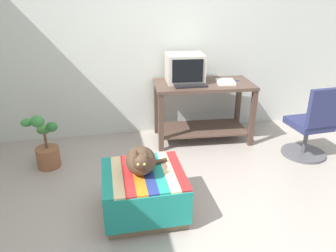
% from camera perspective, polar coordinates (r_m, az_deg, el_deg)
% --- Properties ---
extents(ground_plane, '(14.00, 14.00, 0.00)m').
position_cam_1_polar(ground_plane, '(2.98, 4.63, -16.14)').
color(ground_plane, '#9E9389').
extents(back_wall, '(8.00, 0.10, 2.60)m').
position_cam_1_polar(back_wall, '(4.35, -2.31, 15.43)').
color(back_wall, silver).
rests_on(back_wall, ground_plane).
extents(desk, '(1.28, 0.71, 0.78)m').
position_cam_1_polar(desk, '(4.22, 6.17, 4.28)').
color(desk, '#4C382D').
rests_on(desk, ground_plane).
extents(tv_monitor, '(0.48, 0.42, 0.36)m').
position_cam_1_polar(tv_monitor, '(4.14, 2.99, 10.12)').
color(tv_monitor, '#BCB7A8').
rests_on(tv_monitor, desk).
extents(keyboard, '(0.40, 0.15, 0.02)m').
position_cam_1_polar(keyboard, '(3.97, 4.03, 7.12)').
color(keyboard, black).
rests_on(keyboard, desk).
extents(book, '(0.26, 0.29, 0.03)m').
position_cam_1_polar(book, '(4.17, 10.13, 7.67)').
color(book, white).
rests_on(book, desk).
extents(ottoman_with_blanket, '(0.71, 0.69, 0.41)m').
position_cam_1_polar(ottoman_with_blanket, '(2.95, -4.29, -11.63)').
color(ottoman_with_blanket, '#7A664C').
rests_on(ottoman_with_blanket, ground_plane).
extents(cat, '(0.40, 0.39, 0.29)m').
position_cam_1_polar(cat, '(2.78, -4.78, -6.08)').
color(cat, '#473323').
rests_on(cat, ottoman_with_blanket).
extents(potted_plant, '(0.37, 0.33, 0.66)m').
position_cam_1_polar(potted_plant, '(3.86, -20.77, -3.49)').
color(potted_plant, brown).
rests_on(potted_plant, ground_plane).
extents(office_chair, '(0.52, 0.52, 0.89)m').
position_cam_1_polar(office_chair, '(4.13, 23.99, -0.19)').
color(office_chair, '#4C4C51').
rests_on(office_chair, ground_plane).
extents(pen, '(0.14, 0.02, 0.01)m').
position_cam_1_polar(pen, '(4.30, 11.69, 7.84)').
color(pen, '#2351B2').
rests_on(pen, desk).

